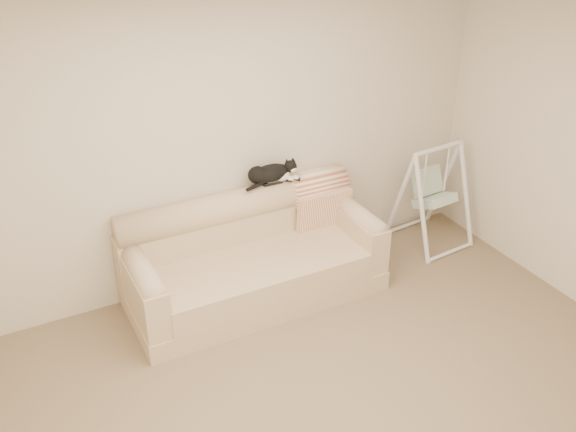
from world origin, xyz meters
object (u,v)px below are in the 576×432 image
(remote_a, at_px, (273,183))
(sofa, at_px, (252,258))
(remote_b, at_px, (291,179))
(tuxedo_cat, at_px, (271,173))
(baby_swing, at_px, (432,195))

(remote_a, bearing_deg, sofa, -144.46)
(remote_a, height_order, remote_b, remote_a)
(remote_a, relative_size, tuxedo_cat, 0.35)
(sofa, distance_m, baby_swing, 1.96)
(baby_swing, bearing_deg, remote_a, 171.57)
(remote_b, bearing_deg, sofa, -155.78)
(remote_a, xyz_separation_m, remote_b, (0.18, -0.01, -0.00))
(remote_a, distance_m, tuxedo_cat, 0.09)
(remote_a, xyz_separation_m, baby_swing, (1.63, -0.24, -0.39))
(remote_b, bearing_deg, remote_a, 177.59)
(remote_b, distance_m, tuxedo_cat, 0.21)
(remote_a, bearing_deg, baby_swing, -8.43)
(remote_a, distance_m, remote_b, 0.18)
(sofa, distance_m, tuxedo_cat, 0.76)
(tuxedo_cat, height_order, baby_swing, tuxedo_cat)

